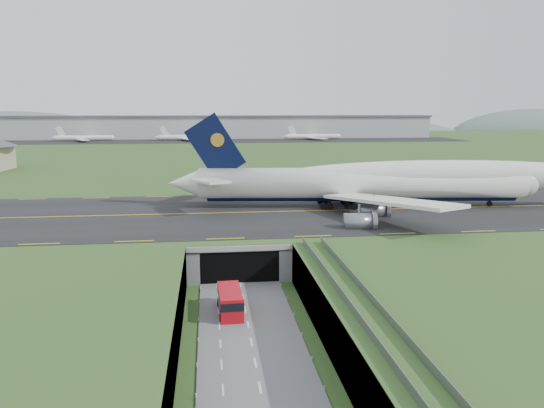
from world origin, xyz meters
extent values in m
plane|color=#305020|center=(0.00, 0.00, 0.00)|extent=(900.00, 900.00, 0.00)
cube|color=gray|center=(0.00, 0.00, 3.00)|extent=(800.00, 800.00, 6.00)
cube|color=slate|center=(0.00, -7.50, 0.10)|extent=(12.00, 75.00, 0.20)
cube|color=black|center=(0.00, 33.00, 6.09)|extent=(800.00, 44.00, 0.18)
cube|color=gray|center=(0.00, 19.00, 5.50)|extent=(16.00, 22.00, 1.00)
cube|color=gray|center=(-7.00, 19.00, 3.00)|extent=(2.00, 22.00, 6.00)
cube|color=gray|center=(7.00, 19.00, 3.00)|extent=(2.00, 22.00, 6.00)
cube|color=black|center=(0.00, 14.00, 2.50)|extent=(12.00, 12.00, 5.00)
cube|color=#A8A8A3|center=(0.00, 7.95, 5.60)|extent=(17.00, 0.50, 0.80)
cube|color=#A8A8A3|center=(11.00, -18.50, 5.80)|extent=(3.00, 53.00, 0.50)
cube|color=gray|center=(9.60, -18.50, 6.55)|extent=(0.06, 53.00, 1.00)
cube|color=gray|center=(12.40, -18.50, 6.55)|extent=(0.06, 53.00, 1.00)
cylinder|color=#A8A8A3|center=(11.00, -28.00, 2.80)|extent=(0.90, 0.90, 5.60)
cylinder|color=#A8A8A3|center=(11.00, -16.00, 2.80)|extent=(0.90, 0.90, 5.60)
cylinder|color=#A8A8A3|center=(11.00, -4.00, 2.80)|extent=(0.90, 0.90, 5.60)
cylinder|color=white|center=(27.00, 36.28, 11.12)|extent=(67.43, 13.52, 6.32)
sphere|color=white|center=(60.38, 32.67, 11.12)|extent=(6.82, 6.82, 6.19)
cone|color=white|center=(-9.32, 40.22, 11.12)|extent=(7.52, 6.71, 6.00)
ellipsoid|color=white|center=(45.02, 34.33, 12.54)|extent=(71.97, 13.51, 6.64)
ellipsoid|color=black|center=(59.39, 32.77, 11.91)|extent=(4.70, 3.23, 2.21)
cylinder|color=black|center=(27.00, 36.28, 8.65)|extent=(63.70, 9.51, 2.65)
cube|color=white|center=(30.67, 51.78, 10.13)|extent=(23.05, 27.96, 2.66)
cube|color=white|center=(-2.63, 46.94, 12.60)|extent=(9.78, 11.49, 1.01)
cube|color=white|center=(27.26, 20.37, 10.13)|extent=(18.27, 29.86, 2.66)
cube|color=white|center=(-4.23, 32.22, 12.60)|extent=(8.16, 11.74, 1.01)
cube|color=black|center=(-2.94, 39.53, 18.52)|extent=(12.55, 1.94, 13.97)
cylinder|color=gold|center=(-2.45, 39.48, 20.00)|extent=(2.82, 0.98, 2.76)
cylinder|color=slate|center=(28.72, 45.53, 7.07)|extent=(5.46, 3.79, 3.26)
cylinder|color=slate|center=(25.20, 56.34, 7.07)|extent=(5.46, 3.79, 3.26)
cylinder|color=slate|center=(26.70, 26.88, 7.07)|extent=(5.46, 3.79, 3.26)
cylinder|color=slate|center=(20.95, 17.08, 7.07)|extent=(5.46, 3.79, 3.26)
cylinder|color=black|center=(53.70, 33.39, 6.72)|extent=(1.13, 0.61, 1.09)
cube|color=black|center=(22.58, 36.76, 6.87)|extent=(6.63, 7.51, 1.38)
cube|color=red|center=(-2.01, -3.86, 1.73)|extent=(3.14, 7.77, 3.07)
cube|color=black|center=(-2.01, -3.86, 2.35)|extent=(3.20, 7.87, 1.02)
cube|color=black|center=(-2.01, -3.86, 0.46)|extent=(2.91, 7.25, 0.51)
cylinder|color=black|center=(-3.24, -6.46, 0.56)|extent=(0.39, 0.93, 0.92)
cylinder|color=black|center=(-3.43, -1.35, 0.56)|extent=(0.39, 0.93, 0.92)
cylinder|color=black|center=(-0.59, -6.37, 0.56)|extent=(0.39, 0.93, 0.92)
cylinder|color=black|center=(-0.77, -1.26, 0.56)|extent=(0.39, 0.93, 0.92)
cube|color=#B2B2B2|center=(0.00, 300.00, 13.50)|extent=(300.00, 22.00, 15.00)
cube|color=#4C4C51|center=(0.00, 300.00, 21.00)|extent=(302.00, 24.00, 1.20)
cube|color=black|center=(0.00, 270.00, 6.14)|extent=(320.00, 50.00, 0.08)
cylinder|color=white|center=(-81.19, 275.00, 8.18)|extent=(34.00, 3.20, 3.20)
cylinder|color=white|center=(-17.87, 275.00, 8.18)|extent=(34.00, 3.20, 3.20)
cylinder|color=white|center=(64.27, 275.00, 8.18)|extent=(34.00, 3.20, 3.20)
ellipsoid|color=slate|center=(-180.00, 430.00, -4.00)|extent=(220.00, 77.00, 56.00)
ellipsoid|color=slate|center=(120.00, 430.00, -4.00)|extent=(260.00, 91.00, 44.00)
ellipsoid|color=slate|center=(320.00, 430.00, -4.00)|extent=(180.00, 63.00, 60.00)
camera|label=1|loc=(-4.40, -69.11, 26.28)|focal=35.00mm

